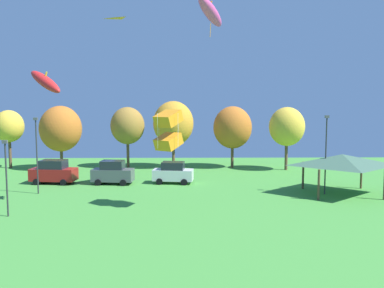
% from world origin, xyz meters
% --- Properties ---
extents(kite_flying_1, '(1.81, 1.58, 0.08)m').
position_xyz_m(kite_flying_1, '(-5.12, 31.09, 13.85)').
color(kite_flying_1, orange).
extents(kite_flying_4, '(3.36, 2.86, 2.25)m').
position_xyz_m(kite_flying_4, '(-10.47, 29.47, 9.67)').
color(kite_flying_4, red).
extents(kite_flying_6, '(2.37, 2.40, 3.12)m').
position_xyz_m(kite_flying_6, '(-1.68, 30.66, 6.08)').
color(kite_flying_6, orange).
extents(kite_flying_8, '(3.24, 5.11, 3.52)m').
position_xyz_m(kite_flying_8, '(1.87, 36.92, 16.23)').
color(kite_flying_8, '#E54C93').
extents(parked_car_leftmost, '(4.67, 2.48, 2.41)m').
position_xyz_m(parked_car_leftmost, '(-13.77, 40.67, 1.18)').
color(parked_car_leftmost, maroon).
rests_on(parked_car_leftmost, ground).
extents(parked_car_second_from_left, '(4.23, 2.26, 2.39)m').
position_xyz_m(parked_car_second_from_left, '(-7.71, 40.27, 1.17)').
color(parked_car_second_from_left, '#4C5156').
rests_on(parked_car_second_from_left, ground).
extents(parked_car_third_from_left, '(4.22, 2.34, 2.20)m').
position_xyz_m(parked_car_third_from_left, '(-1.64, 40.54, 1.09)').
color(parked_car_third_from_left, silver).
rests_on(parked_car_third_from_left, ground).
extents(park_pavilion, '(7.23, 5.92, 3.60)m').
position_xyz_m(park_pavilion, '(13.63, 35.48, 3.08)').
color(park_pavilion, brown).
rests_on(park_pavilion, ground).
extents(light_post_0, '(0.36, 0.20, 6.86)m').
position_xyz_m(light_post_0, '(-13.68, 36.02, 3.84)').
color(light_post_0, '#2D2D33').
rests_on(light_post_0, ground).
extents(light_post_1, '(0.36, 0.20, 5.52)m').
position_xyz_m(light_post_1, '(-13.16, 28.57, 3.15)').
color(light_post_1, '#2D2D33').
rests_on(light_post_1, ground).
extents(light_post_2, '(0.36, 0.20, 7.07)m').
position_xyz_m(light_post_2, '(12.09, 35.32, 3.94)').
color(light_post_2, '#2D2D33').
rests_on(light_post_2, ground).
extents(treeline_tree_0, '(3.64, 3.64, 7.27)m').
position_xyz_m(treeline_tree_0, '(-22.42, 50.70, 5.24)').
color(treeline_tree_0, brown).
rests_on(treeline_tree_0, ground).
extents(treeline_tree_1, '(5.11, 5.11, 7.82)m').
position_xyz_m(treeline_tree_1, '(-15.71, 49.77, 5.00)').
color(treeline_tree_1, brown).
rests_on(treeline_tree_1, ground).
extents(treeline_tree_2, '(4.29, 4.29, 7.66)m').
position_xyz_m(treeline_tree_2, '(-7.71, 51.19, 5.28)').
color(treeline_tree_2, brown).
rests_on(treeline_tree_2, ground).
extents(treeline_tree_3, '(5.07, 5.07, 8.40)m').
position_xyz_m(treeline_tree_3, '(-1.90, 50.79, 5.60)').
color(treeline_tree_3, brown).
rests_on(treeline_tree_3, ground).
extents(treeline_tree_4, '(4.84, 4.84, 7.75)m').
position_xyz_m(treeline_tree_4, '(5.55, 50.73, 5.08)').
color(treeline_tree_4, brown).
rests_on(treeline_tree_4, ground).
extents(treeline_tree_5, '(4.30, 4.30, 7.67)m').
position_xyz_m(treeline_tree_5, '(11.92, 48.75, 5.29)').
color(treeline_tree_5, brown).
rests_on(treeline_tree_5, ground).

